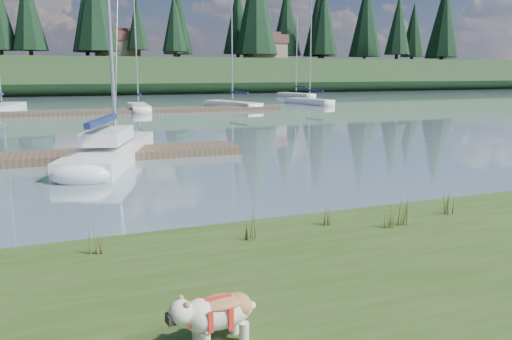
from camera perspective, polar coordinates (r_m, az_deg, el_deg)
name	(u,v)px	position (r m, az deg, el deg)	size (l,w,h in m)	color
ground	(96,114)	(40.45, -17.80, 6.10)	(200.00, 200.00, 0.00)	#7C97A4
ridge	(76,76)	(83.28, -19.88, 10.03)	(200.00, 20.00, 5.00)	#1F361A
bulldog	(218,311)	(5.46, -4.40, -15.81)	(0.99, 0.49, 0.59)	silver
sailboat_main	(116,146)	(19.75, -15.73, 2.68)	(4.53, 9.12, 12.96)	white
dock_near	(19,159)	(19.54, -25.48, 1.12)	(16.00, 2.00, 0.30)	#4C3D2C
dock_far	(123,111)	(40.60, -14.98, 6.49)	(26.00, 2.20, 0.30)	#4C3D2C
sailboat_bg_1	(5,107)	(46.67, -26.75, 6.46)	(3.39, 9.21, 13.36)	white
sailboat_bg_2	(138,107)	(43.31, -13.34, 7.07)	(1.76, 7.19, 10.80)	white
sailboat_bg_3	(228,104)	(45.97, -3.20, 7.57)	(3.70, 8.16, 11.80)	white
sailboat_bg_4	(306,101)	(50.61, 5.71, 7.86)	(2.85, 6.75, 9.93)	white
sailboat_bg_5	(293,95)	(64.38, 4.27, 8.57)	(2.74, 7.22, 10.23)	white
weed_0	(250,227)	(8.60, -0.68, -6.56)	(0.17, 0.14, 0.53)	#475B23
weed_1	(328,215)	(9.51, 8.26, -5.15)	(0.17, 0.14, 0.45)	#475B23
weed_2	(406,212)	(9.77, 16.73, -4.57)	(0.17, 0.14, 0.65)	#475B23
weed_3	(95,238)	(8.36, -17.88, -7.35)	(0.17, 0.14, 0.63)	#475B23
weed_4	(387,218)	(9.59, 14.78, -5.34)	(0.17, 0.14, 0.42)	#475B23
weed_5	(450,202)	(10.83, 21.28, -3.43)	(0.17, 0.14, 0.61)	#475B23
mud_lip	(212,240)	(9.52, -5.08, -8.03)	(60.00, 0.50, 0.14)	#33281C
conifer_4	(95,0)	(77.08, -17.92, 18.02)	(6.16, 6.16, 15.10)	#382619
conifer_5	(174,22)	(82.48, -9.32, 16.33)	(3.96, 3.96, 10.35)	#382619
conifer_6	(256,4)	(84.66, 0.02, 18.49)	(7.04, 7.04, 17.00)	#382619
conifer_7	(324,20)	(93.05, 7.72, 16.61)	(5.28, 5.28, 13.20)	#382619
conifer_8	(398,25)	(96.64, 15.94, 15.68)	(4.62, 4.62, 11.77)	#382619
conifer_9	(445,21)	(107.23, 20.74, 15.64)	(5.94, 5.94, 14.62)	#382619
house_1	(116,44)	(81.79, -15.74, 13.64)	(6.30, 5.30, 4.65)	gray
house_2	(265,47)	(85.74, 1.05, 13.91)	(6.30, 5.30, 4.65)	gray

